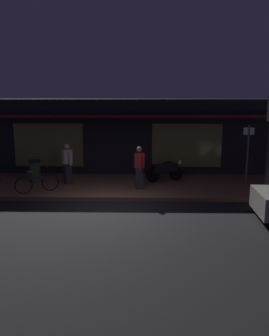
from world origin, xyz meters
TOP-DOWN VIEW (x-y plane):
  - ground_plane at (0.00, 0.00)m, footprint 60.00×60.00m
  - sidewalk_slab at (0.00, 3.00)m, footprint 18.00×4.00m
  - storefront_building at (0.00, 6.39)m, footprint 18.00×3.30m
  - motorcycle at (2.14, 3.55)m, footprint 1.62×0.83m
  - bicycle_extra at (-2.82, 1.64)m, footprint 1.48×0.81m
  - person_photographer at (-1.95, 3.05)m, footprint 0.47×0.52m
  - person_bystander at (1.04, 2.25)m, footprint 0.41×0.62m
  - sign_post at (5.58, 3.55)m, footprint 0.44×0.09m
  - trash_bin at (-3.40, 3.31)m, footprint 0.48×0.48m

SIDE VIEW (x-z plane):
  - ground_plane at x=0.00m, z-range 0.00..0.00m
  - sidewalk_slab at x=0.00m, z-range 0.00..0.15m
  - bicycle_extra at x=-2.82m, z-range 0.05..0.96m
  - trash_bin at x=-3.40m, z-range 0.16..1.09m
  - motorcycle at x=2.14m, z-range 0.16..1.13m
  - person_photographer at x=-1.95m, z-range 0.19..1.86m
  - person_bystander at x=1.04m, z-range 0.19..1.86m
  - sign_post at x=5.58m, z-range 0.31..2.71m
  - storefront_building at x=0.00m, z-range 0.00..3.60m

